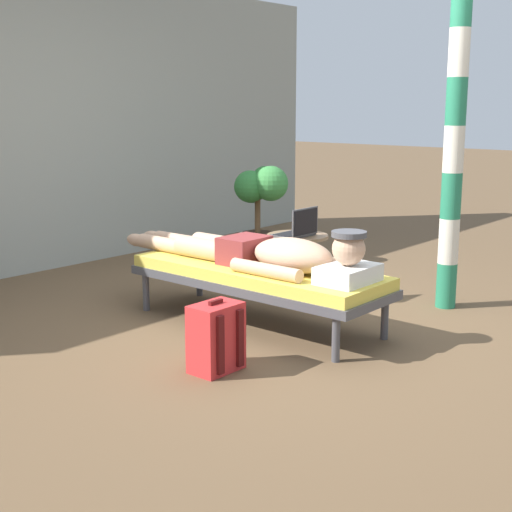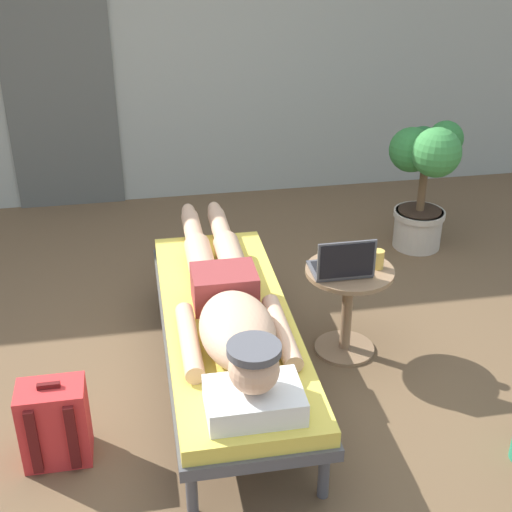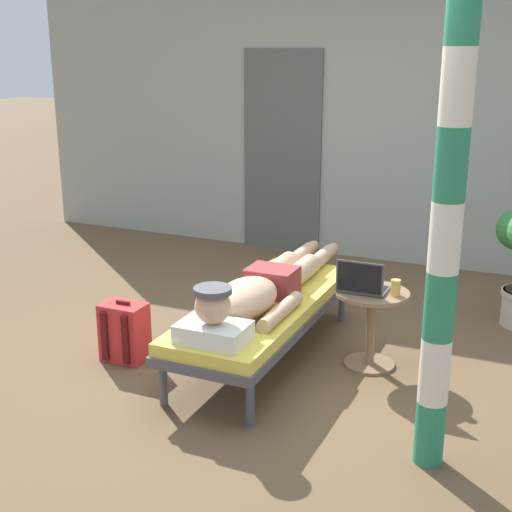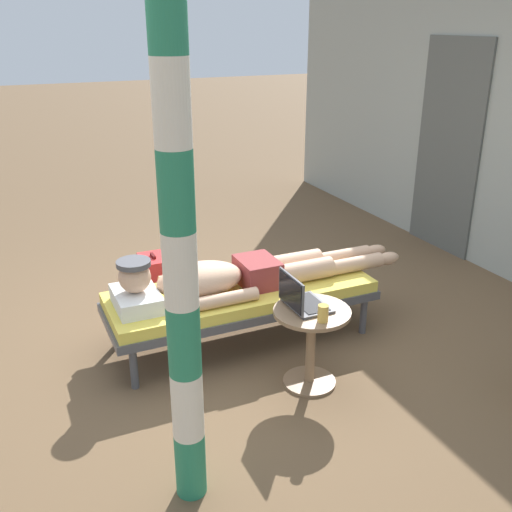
{
  "view_description": "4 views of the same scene",
  "coord_description": "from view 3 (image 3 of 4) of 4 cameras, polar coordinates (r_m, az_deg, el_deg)",
  "views": [
    {
      "loc": [
        -3.79,
        -3.07,
        1.53
      ],
      "look_at": [
        -0.04,
        0.13,
        0.49
      ],
      "focal_mm": 51.24,
      "sensor_mm": 36.0,
      "label": 1
    },
    {
      "loc": [
        -0.43,
        -2.88,
        2.36
      ],
      "look_at": [
        0.16,
        0.33,
        0.64
      ],
      "focal_mm": 49.81,
      "sensor_mm": 36.0,
      "label": 2
    },
    {
      "loc": [
        1.71,
        -3.9,
        2.04
      ],
      "look_at": [
        -0.14,
        0.25,
        0.68
      ],
      "focal_mm": 48.89,
      "sensor_mm": 36.0,
      "label": 3
    },
    {
      "loc": [
        3.43,
        -1.31,
        2.17
      ],
      "look_at": [
        -0.16,
        0.31,
        0.57
      ],
      "focal_mm": 40.98,
      "sensor_mm": 36.0,
      "label": 4
    }
  ],
  "objects": [
    {
      "name": "ground_plane",
      "position": [
        4.73,
        0.32,
        -8.94
      ],
      "size": [
        40.0,
        40.0,
        0.0
      ],
      "primitive_type": "plane",
      "color": "brown"
    },
    {
      "name": "house_wall_back",
      "position": [
        6.98,
        9.71,
        10.74
      ],
      "size": [
        7.6,
        0.2,
        2.7
      ],
      "primitive_type": "cube",
      "color": "#999E93",
      "rests_on": "ground"
    },
    {
      "name": "house_door_panel",
      "position": [
        7.2,
        2.15,
        8.49
      ],
      "size": [
        0.84,
        0.03,
        2.04
      ],
      "primitive_type": "cube",
      "color": "#545651",
      "rests_on": "ground"
    },
    {
      "name": "lounge_chair",
      "position": [
        4.71,
        0.72,
        -4.47
      ],
      "size": [
        0.67,
        1.91,
        0.42
      ],
      "color": "#4C4C51",
      "rests_on": "ground"
    },
    {
      "name": "person_reclining",
      "position": [
        4.58,
        0.35,
        -2.76
      ],
      "size": [
        0.53,
        2.17,
        0.33
      ],
      "color": "white",
      "rests_on": "lounge_chair"
    },
    {
      "name": "side_table",
      "position": [
        4.66,
        9.43,
        -4.82
      ],
      "size": [
        0.48,
        0.48,
        0.52
      ],
      "color": "#8C6B4C",
      "rests_on": "ground"
    },
    {
      "name": "laptop",
      "position": [
        4.55,
        8.67,
        -2.28
      ],
      "size": [
        0.31,
        0.24,
        0.23
      ],
      "color": "#4C4C51",
      "rests_on": "side_table"
    },
    {
      "name": "drink_glass",
      "position": [
        4.54,
        11.35,
        -2.55
      ],
      "size": [
        0.06,
        0.06,
        0.1
      ],
      "primitive_type": "cylinder",
      "color": "gold",
      "rests_on": "side_table"
    },
    {
      "name": "backpack",
      "position": [
        4.82,
        -10.67,
        -6.15
      ],
      "size": [
        0.3,
        0.26,
        0.42
      ],
      "color": "red",
      "rests_on": "ground"
    },
    {
      "name": "porch_post",
      "position": [
        3.37,
        15.23,
        1.49
      ],
      "size": [
        0.15,
        0.15,
        2.39
      ],
      "color": "#267F59",
      "rests_on": "ground"
    }
  ]
}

